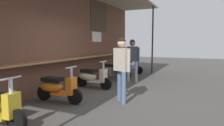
# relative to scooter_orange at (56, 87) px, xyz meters

# --- Properties ---
(ground_plane) EXTENTS (34.73, 34.73, 0.00)m
(ground_plane) POSITION_rel_scooter_orange_xyz_m (0.94, -1.08, -0.39)
(ground_plane) COLOR #474442
(market_stall_facade) EXTENTS (12.40, 2.26, 3.71)m
(market_stall_facade) POSITION_rel_scooter_orange_xyz_m (0.94, 0.81, 1.63)
(market_stall_facade) COLOR brown
(market_stall_facade) RESTS_ON ground_plane
(scooter_orange) EXTENTS (0.46, 1.40, 0.97)m
(scooter_orange) POSITION_rel_scooter_orange_xyz_m (0.00, 0.00, 0.00)
(scooter_orange) COLOR orange
(scooter_orange) RESTS_ON ground_plane
(scooter_cream) EXTENTS (0.48, 1.40, 0.97)m
(scooter_cream) POSITION_rel_scooter_orange_xyz_m (1.82, -0.00, 0.00)
(scooter_cream) COLOR beige
(scooter_cream) RESTS_ON ground_plane
(scooter_silver) EXTENTS (0.49, 1.40, 0.97)m
(scooter_silver) POSITION_rel_scooter_orange_xyz_m (3.66, -0.00, 0.00)
(scooter_silver) COLOR #B2B5BA
(scooter_silver) RESTS_ON ground_plane
(scooter_blue) EXTENTS (0.46, 1.40, 0.97)m
(scooter_blue) POSITION_rel_scooter_orange_xyz_m (5.52, 0.00, 0.00)
(scooter_blue) COLOR #233D9E
(scooter_blue) RESTS_ON ground_plane
(shopper_with_handbag) EXTENTS (0.43, 0.67, 1.70)m
(shopper_with_handbag) POSITION_rel_scooter_orange_xyz_m (0.71, -1.57, 0.65)
(shopper_with_handbag) COLOR slate
(shopper_with_handbag) RESTS_ON ground_plane
(shopper_browsing) EXTENTS (0.41, 0.67, 1.71)m
(shopper_browsing) POSITION_rel_scooter_orange_xyz_m (3.41, -0.93, 0.66)
(shopper_browsing) COLOR #999EA8
(shopper_browsing) RESTS_ON ground_plane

